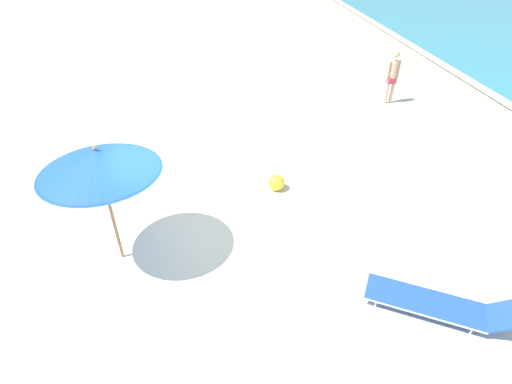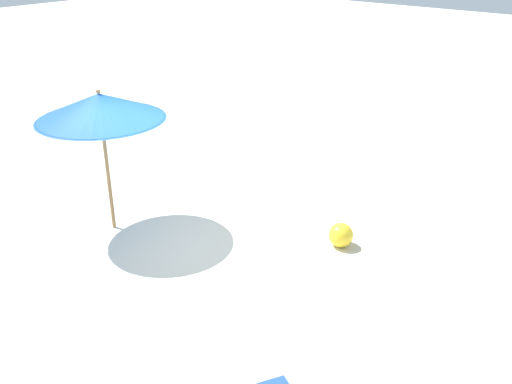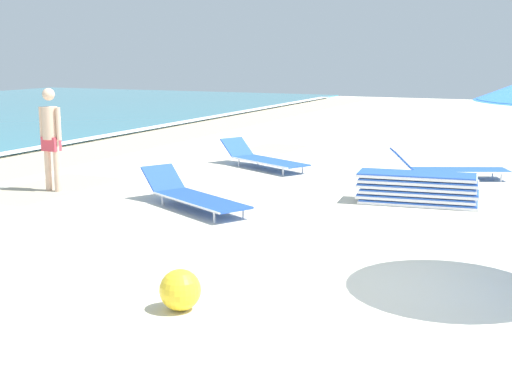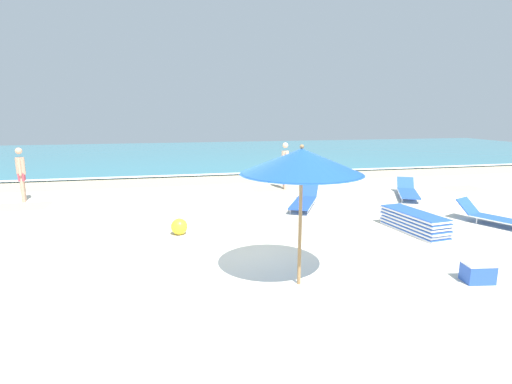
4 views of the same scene
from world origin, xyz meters
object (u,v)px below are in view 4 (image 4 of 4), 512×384
sun_lounger_beside_umbrella (501,218)px  beachgoer_shoreline_child (285,163)px  beachgoer_wading_adult (21,171)px  beach_umbrella (302,162)px  cooler_box (478,272)px  lounger_stack (414,222)px  sun_lounger_under_umbrella (408,191)px  beach_ball (179,227)px  sun_lounger_near_water_left (304,200)px

sun_lounger_beside_umbrella → beachgoer_shoreline_child: bearing=100.2°
beachgoer_wading_adult → sun_lounger_beside_umbrella: bearing=-123.5°
beach_umbrella → cooler_box: size_ratio=4.36×
lounger_stack → beachgoer_shoreline_child: beachgoer_shoreline_child is taller
beachgoer_wading_adult → beachgoer_shoreline_child: same height
sun_lounger_under_umbrella → lounger_stack: bearing=-93.8°
beach_ball → cooler_box: bearing=-38.0°
sun_lounger_near_water_left → beach_umbrella: bearing=-81.9°
sun_lounger_beside_umbrella → beachgoer_shoreline_child: 7.25m
sun_lounger_near_water_left → beachgoer_wading_adult: bearing=-168.7°
sun_lounger_beside_umbrella → beach_ball: 8.15m
lounger_stack → beach_umbrella: bearing=-155.9°
beach_umbrella → lounger_stack: 4.73m
beach_umbrella → lounger_stack: bearing=31.5°
beach_ball → beachgoer_wading_adult: bearing=135.8°
beach_umbrella → sun_lounger_under_umbrella: bearing=45.0°
sun_lounger_near_water_left → beachgoer_shoreline_child: (0.23, 2.89, 0.79)m
beach_ball → cooler_box: 6.29m
beachgoer_wading_adult → cooler_box: beachgoer_wading_adult is taller
sun_lounger_near_water_left → beachgoer_shoreline_child: bearing=113.7°
lounger_stack → sun_lounger_beside_umbrella: (2.46, -0.06, -0.04)m
sun_lounger_beside_umbrella → sun_lounger_near_water_left: size_ratio=0.98×
beachgoer_shoreline_child → cooler_box: size_ratio=3.22×
sun_lounger_near_water_left → beachgoer_wading_adult: beachgoer_wading_adult is taller
sun_lounger_near_water_left → lounger_stack: bearing=-31.9°
lounger_stack → sun_lounger_under_umbrella: (2.19, 3.64, -0.04)m
beach_umbrella → beachgoer_wading_adult: 10.52m
beach_ball → beach_umbrella: bearing=-59.8°
sun_lounger_beside_umbrella → sun_lounger_under_umbrella: bearing=70.8°
beach_umbrella → lounger_stack: size_ratio=1.22×
lounger_stack → sun_lounger_under_umbrella: sun_lounger_under_umbrella is taller
beach_umbrella → beach_ball: beach_umbrella is taller
lounger_stack → sun_lounger_under_umbrella: size_ratio=0.85×
sun_lounger_under_umbrella → sun_lounger_near_water_left: size_ratio=0.99×
lounger_stack → cooler_box: lounger_stack is taller
lounger_stack → beachgoer_wading_adult: bearing=144.0°
sun_lounger_under_umbrella → beachgoer_shoreline_child: (-3.72, 2.31, 0.79)m
beachgoer_shoreline_child → beach_ball: bearing=142.5°
sun_lounger_beside_umbrella → beachgoer_shoreline_child: size_ratio=1.27×
lounger_stack → sun_lounger_near_water_left: 3.52m
cooler_box → lounger_stack: bearing=-94.2°
sun_lounger_near_water_left → sun_lounger_beside_umbrella: bearing=-8.2°
beachgoer_wading_adult → sun_lounger_under_umbrella: bearing=-108.7°
lounger_stack → sun_lounger_near_water_left: bearing=112.5°
sun_lounger_under_umbrella → beach_ball: (-7.81, -2.63, -0.01)m
sun_lounger_beside_umbrella → beach_ball: sun_lounger_beside_umbrella is taller
beachgoer_shoreline_child → beach_ball: 6.46m
beachgoer_wading_adult → beach_ball: bearing=-143.6°
beach_umbrella → sun_lounger_under_umbrella: size_ratio=1.04×
lounger_stack → beach_ball: 5.71m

